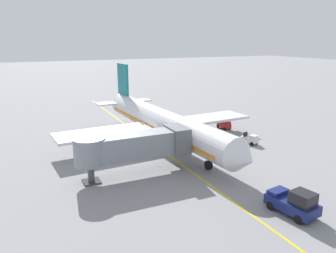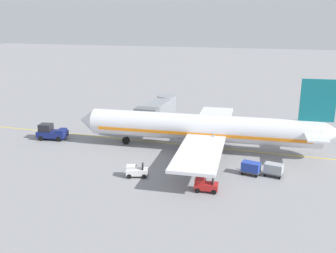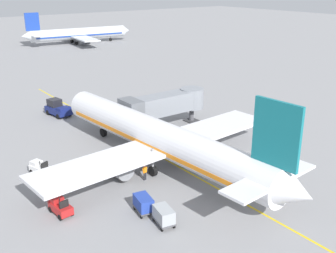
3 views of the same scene
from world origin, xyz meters
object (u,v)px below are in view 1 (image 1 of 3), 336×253
at_px(baggage_tug_trailing, 250,139).
at_px(ground_crew_wing_walker, 176,131).
at_px(pushback_tractor, 294,203).
at_px(parked_airliner, 162,122).
at_px(jet_bridge, 134,145).
at_px(baggage_cart_front, 182,122).
at_px(baggage_tug_lead, 224,125).
at_px(baggage_cart_second_in_train, 173,119).

distance_m(baggage_tug_trailing, ground_crew_wing_walker, 11.21).
bearing_deg(pushback_tractor, parked_airliner, -85.10).
relative_size(jet_bridge, pushback_tractor, 2.75).
distance_m(baggage_tug_trailing, baggage_cart_front, 13.63).
bearing_deg(jet_bridge, baggage_cart_front, -131.44).
bearing_deg(jet_bridge, baggage_tug_lead, -149.23).
bearing_deg(baggage_cart_front, parked_airliner, 46.28).
height_order(parked_airliner, jet_bridge, parked_airliner).
relative_size(pushback_tractor, ground_crew_wing_walker, 2.77).
height_order(jet_bridge, baggage_tug_lead, jet_bridge).
relative_size(baggage_tug_trailing, baggage_cart_second_in_train, 0.92).
height_order(pushback_tractor, ground_crew_wing_walker, pushback_tractor).
distance_m(baggage_tug_lead, ground_crew_wing_walker, 9.63).
relative_size(parked_airliner, baggage_cart_second_in_train, 12.54).
height_order(baggage_tug_trailing, baggage_cart_front, baggage_tug_trailing).
bearing_deg(baggage_tug_lead, baggage_tug_trailing, 80.49).
relative_size(baggage_cart_second_in_train, ground_crew_wing_walker, 1.76).
height_order(baggage_tug_trailing, baggage_cart_second_in_train, baggage_tug_trailing).
relative_size(jet_bridge, baggage_tug_lead, 4.97).
relative_size(baggage_cart_front, baggage_cart_second_in_train, 1.00).
relative_size(parked_airliner, baggage_tug_trailing, 13.60).
xyz_separation_m(baggage_tug_trailing, ground_crew_wing_walker, (8.14, -7.70, 0.24)).
distance_m(pushback_tractor, baggage_tug_trailing, 20.25).
bearing_deg(baggage_tug_lead, parked_airliner, 13.17).
bearing_deg(baggage_cart_front, ground_crew_wing_walker, 54.96).
distance_m(pushback_tractor, baggage_tug_lead, 28.63).
bearing_deg(ground_crew_wing_walker, baggage_tug_trailing, 136.61).
distance_m(parked_airliner, baggage_cart_second_in_train, 12.18).
xyz_separation_m(pushback_tractor, ground_crew_wing_walker, (-1.37, -25.58, -0.15)).
bearing_deg(baggage_cart_front, baggage_tug_trailing, 109.41).
height_order(jet_bridge, pushback_tractor, jet_bridge).
height_order(parked_airliner, pushback_tractor, parked_airliner).
height_order(pushback_tractor, baggage_cart_front, pushback_tractor).
bearing_deg(pushback_tractor, baggage_tug_trailing, -118.02).
relative_size(pushback_tractor, baggage_cart_front, 1.57).
relative_size(baggage_tug_trailing, baggage_cart_front, 0.92).
relative_size(baggage_tug_trailing, ground_crew_wing_walker, 1.62).
bearing_deg(jet_bridge, baggage_tug_trailing, -169.18).
bearing_deg(pushback_tractor, baggage_cart_front, -99.21).
bearing_deg(baggage_cart_second_in_train, jet_bridge, 53.25).
bearing_deg(jet_bridge, parked_airliner, -129.50).
xyz_separation_m(baggage_cart_front, baggage_cart_second_in_train, (0.30, -2.61, 0.00)).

